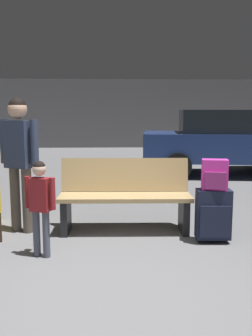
{
  "coord_description": "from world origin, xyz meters",
  "views": [
    {
      "loc": [
        -0.04,
        -2.77,
        1.46
      ],
      "look_at": [
        0.14,
        1.3,
        0.85
      ],
      "focal_mm": 39.98,
      "sensor_mm": 36.0,
      "label": 1
    }
  ],
  "objects_px": {
    "suitcase": "(213,214)",
    "backpack_bright": "(215,175)",
    "bench": "(125,196)",
    "child": "(40,198)",
    "adult": "(19,150)",
    "parked_car_near": "(231,141)"
  },
  "relations": [
    {
      "from": "bench",
      "to": "adult",
      "type": "relative_size",
      "value": 0.99
    },
    {
      "from": "bench",
      "to": "suitcase",
      "type": "distance_m",
      "value": 1.09
    },
    {
      "from": "bench",
      "to": "child",
      "type": "bearing_deg",
      "value": -137.22
    },
    {
      "from": "suitcase",
      "to": "child",
      "type": "bearing_deg",
      "value": -169.33
    },
    {
      "from": "bench",
      "to": "adult",
      "type": "distance_m",
      "value": 1.39
    },
    {
      "from": "backpack_bright",
      "to": "adult",
      "type": "bearing_deg",
      "value": 167.74
    },
    {
      "from": "adult",
      "to": "parked_car_near",
      "type": "distance_m",
      "value": 5.63
    },
    {
      "from": "adult",
      "to": "parked_car_near",
      "type": "bearing_deg",
      "value": 46.0
    },
    {
      "from": "suitcase",
      "to": "adult",
      "type": "distance_m",
      "value": 2.4
    },
    {
      "from": "suitcase",
      "to": "backpack_bright",
      "type": "height_order",
      "value": "backpack_bright"
    },
    {
      "from": "parked_car_near",
      "to": "adult",
      "type": "bearing_deg",
      "value": -134.0
    },
    {
      "from": "adult",
      "to": "suitcase",
      "type": "bearing_deg",
      "value": -12.24
    },
    {
      "from": "backpack_bright",
      "to": "parked_car_near",
      "type": "relative_size",
      "value": 0.08
    },
    {
      "from": "bench",
      "to": "suitcase",
      "type": "relative_size",
      "value": 2.67
    },
    {
      "from": "backpack_bright",
      "to": "adult",
      "type": "height_order",
      "value": "adult"
    },
    {
      "from": "bench",
      "to": "parked_car_near",
      "type": "bearing_deg",
      "value": 57.05
    },
    {
      "from": "backpack_bright",
      "to": "child",
      "type": "height_order",
      "value": "child"
    },
    {
      "from": "child",
      "to": "adult",
      "type": "relative_size",
      "value": 0.6
    },
    {
      "from": "adult",
      "to": "parked_car_near",
      "type": "xyz_separation_m",
      "value": [
        3.91,
        4.05,
        -0.2
      ]
    },
    {
      "from": "child",
      "to": "parked_car_near",
      "type": "relative_size",
      "value": 0.23
    },
    {
      "from": "child",
      "to": "adult",
      "type": "distance_m",
      "value": 1.01
    },
    {
      "from": "parked_car_near",
      "to": "bench",
      "type": "bearing_deg",
      "value": -122.95
    }
  ]
}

